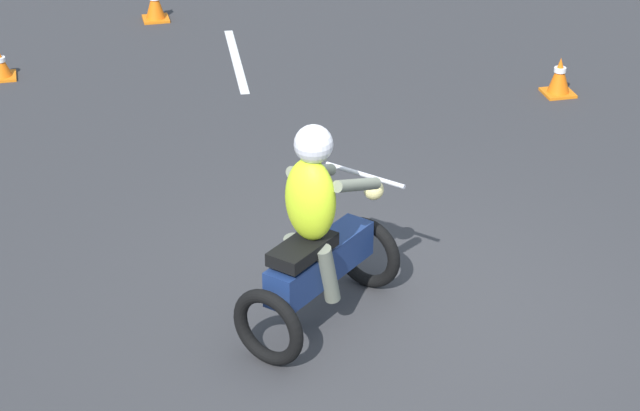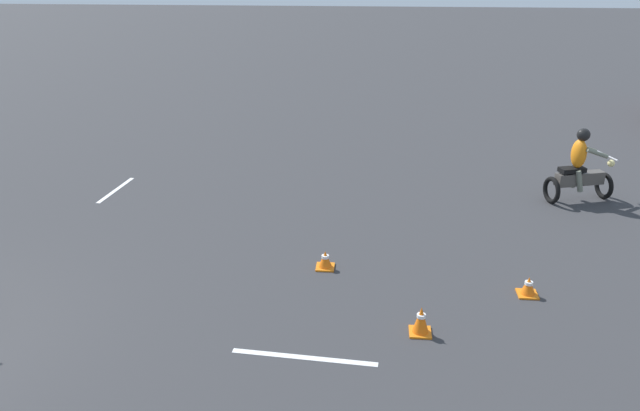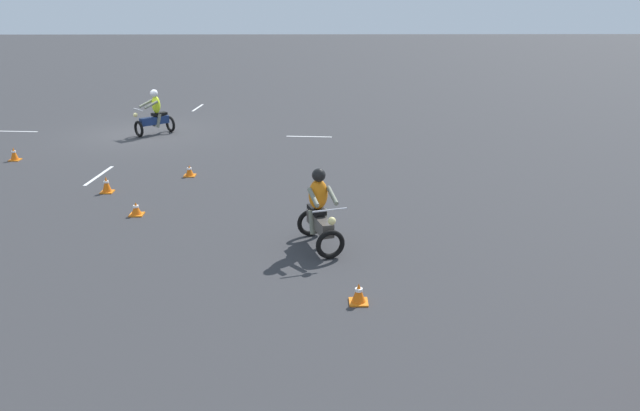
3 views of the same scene
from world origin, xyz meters
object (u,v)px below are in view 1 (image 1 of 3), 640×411
(traffic_cone_far_right, at_px, (155,4))
(motorcycle_rider_foreground, at_px, (317,240))
(traffic_cone_far_center, at_px, (559,77))
(traffic_cone_near_left, at_px, (0,65))

(traffic_cone_far_right, bearing_deg, motorcycle_rider_foreground, -86.84)
(motorcycle_rider_foreground, distance_m, traffic_cone_far_center, 5.22)
(traffic_cone_near_left, bearing_deg, traffic_cone_far_center, -17.63)
(traffic_cone_near_left, xyz_separation_m, traffic_cone_far_right, (1.89, 1.54, 0.06))
(traffic_cone_near_left, bearing_deg, traffic_cone_far_right, 39.07)
(traffic_cone_near_left, distance_m, traffic_cone_far_right, 2.44)
(traffic_cone_far_center, bearing_deg, traffic_cone_near_left, 162.37)
(traffic_cone_far_right, bearing_deg, traffic_cone_far_center, -40.68)
(traffic_cone_near_left, distance_m, traffic_cone_far_center, 6.13)
(motorcycle_rider_foreground, height_order, traffic_cone_far_center, motorcycle_rider_foreground)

